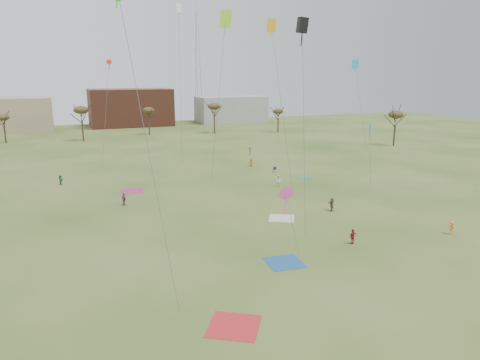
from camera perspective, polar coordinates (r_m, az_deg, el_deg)
name	(u,v)px	position (r m, az deg, el deg)	size (l,w,h in m)	color
ground	(293,273)	(38.82, 6.88, -11.78)	(260.00, 260.00, 0.00)	#324F18
spectator_fore_a	(353,236)	(45.72, 14.35, -7.08)	(0.92, 0.38, 1.57)	maroon
spectator_fore_c	(332,205)	(55.87, 11.77, -3.12)	(1.54, 0.49, 1.67)	brown
flyer_mid_b	(451,228)	(52.00, 25.64, -5.56)	(0.95, 0.55, 1.47)	orange
spectator_mid_d	(124,199)	(58.90, -14.76, -2.44)	(0.96, 0.40, 1.64)	#933D76
spectator_mid_e	(279,181)	(66.94, 5.07, -0.10)	(0.85, 0.67, 1.76)	white
flyer_far_a	(61,180)	(73.30, -22.16, 0.03)	(1.38, 0.44, 1.49)	#25703C
flyer_far_b	(251,162)	(81.61, 1.43, 2.28)	(0.69, 0.45, 1.41)	#AE4E1D
flyer_far_c	(250,151)	(93.93, 1.28, 3.80)	(1.00, 0.57, 1.55)	#1B4F7F
blanket_red	(234,326)	(31.26, -0.80, -18.37)	(3.35, 3.35, 0.03)	red
blanket_blue	(284,263)	(40.61, 5.75, -10.57)	(3.16, 3.16, 0.03)	#215791
blanket_cream	(282,218)	(52.45, 5.42, -4.94)	(2.94, 2.94, 0.03)	silver
blanket_plum	(132,191)	(66.11, -13.77, -1.40)	(3.19, 3.19, 0.03)	#A23269
blanket_olive	(303,177)	(73.85, 8.16, 0.40)	(2.81, 2.81, 0.03)	#338C4D
camp_chair_right	(274,170)	(77.14, 4.46, 1.25)	(0.74, 0.74, 0.87)	#151F3B
kites_aloft	(228,37)	(61.91, -1.51, 18.00)	(72.32, 57.33, 27.76)	red
tree_line	(124,115)	(111.01, -14.81, 8.13)	(117.44, 49.32, 8.91)	#3A2B1E
building_brick	(130,107)	(152.55, -13.96, 9.09)	(26.00, 16.00, 12.00)	brown
building_grey	(231,109)	(159.70, -1.17, 9.12)	(24.00, 12.00, 9.00)	gray
radio_tower	(198,67)	(162.63, -5.51, 14.32)	(1.51, 1.72, 41.00)	#9EA3A8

